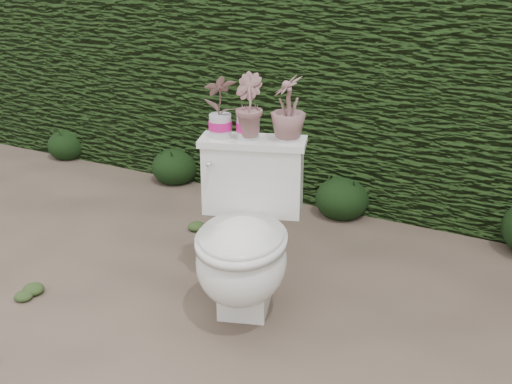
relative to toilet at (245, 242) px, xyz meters
The scene contains 9 objects.
ground 0.40m from the toilet, 82.26° to the left, with size 60.00×60.00×0.00m, color #705D4D.
hedge 1.85m from the toilet, 89.17° to the left, with size 8.00×1.00×1.60m, color #233D14.
toilet is the anchor object (origin of this frame).
potted_plant_left 0.63m from the toilet, 141.10° to the left, with size 0.15×0.10×0.28m, color #276F22.
potted_plant_center 0.61m from the toilet, 113.92° to the left, with size 0.16×0.13×0.29m, color #276F22.
potted_plant_right 0.63m from the toilet, 74.00° to the left, with size 0.16×0.16×0.29m, color #276F22.
liriope_clump_0 2.66m from the toilet, 150.38° to the left, with size 0.31×0.31×0.25m, color black.
liriope_clump_1 1.79m from the toilet, 134.70° to the left, with size 0.33×0.33×0.26m, color black.
liriope_clump_2 1.27m from the toilet, 88.83° to the left, with size 0.34×0.34×0.27m, color black.
Camera 1 is at (1.23, -2.50, 1.68)m, focal length 45.00 mm.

